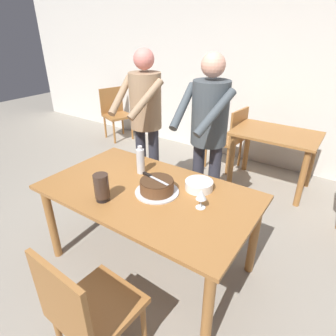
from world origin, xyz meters
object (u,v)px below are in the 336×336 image
(wine_glass_near, at_px, (201,195))
(person_cutting_cake, at_px, (208,130))
(chair_near_side, at_px, (86,309))
(background_chair_1, at_px, (115,112))
(main_dining_table, at_px, (148,201))
(cake_on_platter, at_px, (157,187))
(hurricane_lamp, at_px, (102,187))
(background_table, at_px, (274,145))
(cake_knife, at_px, (150,176))
(person_standing_beside, at_px, (145,116))
(plate_stack, at_px, (199,185))
(water_bottle, at_px, (141,161))
(background_chair_2, at_px, (229,136))

(wine_glass_near, bearing_deg, person_cutting_cake, 114.40)
(chair_near_side, height_order, background_chair_1, same)
(main_dining_table, bearing_deg, cake_on_platter, 10.44)
(hurricane_lamp, distance_m, background_table, 2.36)
(chair_near_side, bearing_deg, cake_knife, 103.93)
(cake_knife, height_order, background_chair_1, background_chair_1)
(person_standing_beside, height_order, chair_near_side, person_standing_beside)
(person_standing_beside, bearing_deg, cake_knife, -49.59)
(person_standing_beside, relative_size, chair_near_side, 1.91)
(main_dining_table, relative_size, cake_on_platter, 4.92)
(cake_knife, xyz_separation_m, person_cutting_cake, (0.14, 0.67, 0.21))
(main_dining_table, distance_m, plate_stack, 0.42)
(hurricane_lamp, xyz_separation_m, person_cutting_cake, (0.34, 0.99, 0.22))
(main_dining_table, relative_size, person_standing_beside, 0.97)
(chair_near_side, bearing_deg, main_dining_table, 104.86)
(water_bottle, bearing_deg, main_dining_table, -40.96)
(main_dining_table, distance_m, water_bottle, 0.38)
(cake_knife, xyz_separation_m, background_chair_2, (-0.23, 2.11, -0.37))
(cake_knife, distance_m, background_chair_2, 2.15)
(cake_knife, xyz_separation_m, hurricane_lamp, (-0.20, -0.32, -0.01))
(plate_stack, height_order, background_chair_1, background_chair_1)
(person_cutting_cake, xyz_separation_m, person_standing_beside, (-0.73, 0.03, 0.00))
(main_dining_table, height_order, background_chair_2, background_chair_2)
(wine_glass_near, height_order, background_table, wine_glass_near)
(water_bottle, bearing_deg, cake_knife, -35.97)
(plate_stack, bearing_deg, background_chair_2, 105.84)
(hurricane_lamp, distance_m, background_chair_2, 2.46)
(cake_on_platter, bearing_deg, plate_stack, 43.82)
(person_standing_beside, bearing_deg, plate_stack, -28.01)
(main_dining_table, height_order, cake_on_platter, cake_on_platter)
(cake_knife, relative_size, person_standing_beside, 0.16)
(water_bottle, bearing_deg, person_standing_beside, 124.00)
(wine_glass_near, relative_size, water_bottle, 0.58)
(main_dining_table, relative_size, wine_glass_near, 11.61)
(cake_on_platter, xyz_separation_m, person_standing_beside, (-0.67, 0.71, 0.27))
(water_bottle, bearing_deg, wine_glass_near, -14.46)
(cake_knife, height_order, chair_near_side, chair_near_side)
(wine_glass_near, distance_m, person_cutting_cake, 0.77)
(cake_knife, bearing_deg, cake_on_platter, -10.46)
(main_dining_table, distance_m, background_chair_2, 2.15)
(plate_stack, bearing_deg, person_standing_beside, 151.99)
(cake_on_platter, height_order, person_standing_beside, person_standing_beside)
(cake_knife, bearing_deg, background_chair_1, 139.02)
(water_bottle, relative_size, background_chair_1, 0.28)
(cake_on_platter, relative_size, person_cutting_cake, 0.20)
(main_dining_table, distance_m, chair_near_side, 0.91)
(background_chair_2, bearing_deg, hurricane_lamp, -89.31)
(cake_knife, height_order, background_chair_2, background_chair_2)
(water_bottle, xyz_separation_m, background_chair_1, (-2.22, 1.96, -0.37))
(cake_knife, height_order, hurricane_lamp, hurricane_lamp)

